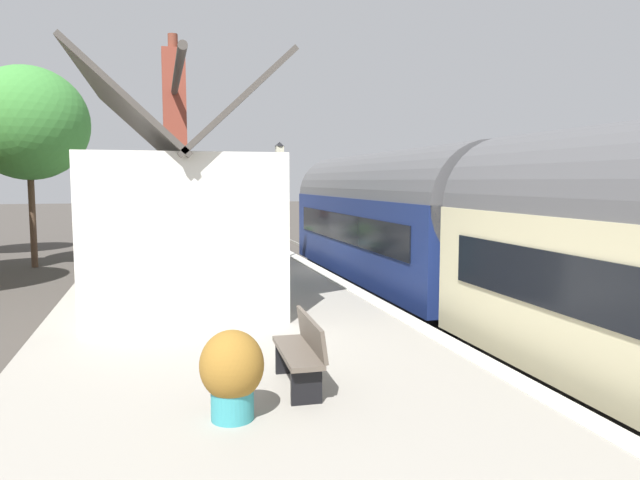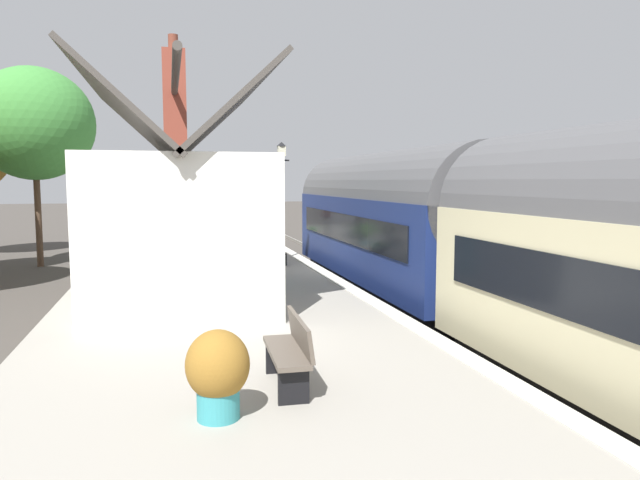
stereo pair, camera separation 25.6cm
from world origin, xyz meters
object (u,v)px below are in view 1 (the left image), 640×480
planter_bench_left (232,371)px  tree_behind_building (28,123)px  planter_edge_near (258,235)px  planter_corner_building (278,255)px  station_sign_board (264,216)px  planter_edge_far (224,236)px  train (484,242)px  planter_under_sign (203,231)px  station_building (180,220)px  bench_near_building (216,241)px  lamp_post_platform (280,178)px  bench_platform_end (207,231)px  planter_bench_right (214,250)px  bench_by_lamp (302,350)px

planter_bench_left → tree_behind_building: tree_behind_building is taller
planter_edge_near → planter_corner_building: planter_corner_building is taller
planter_edge_near → station_sign_board: size_ratio=0.51×
planter_bench_left → planter_edge_far: bearing=-5.9°
train → planter_under_sign: size_ratio=29.86×
train → planter_bench_left: size_ratio=22.37×
planter_bench_left → tree_behind_building: bearing=16.1°
station_building → bench_near_building: bearing=-11.7°
train → lamp_post_platform: size_ratio=5.77×
station_sign_board → lamp_post_platform: bearing=178.2°
planter_bench_left → station_sign_board: (16.03, -3.16, 0.66)m
bench_near_building → lamp_post_platform: 3.43m
planter_edge_far → planter_under_sign: planter_edge_far is taller
lamp_post_platform → planter_bench_left: bearing=166.1°
planter_under_sign → tree_behind_building: size_ratio=0.09×
bench_platform_end → planter_edge_far: 2.37m
planter_bench_right → station_sign_board: bearing=-28.9°
planter_edge_near → tree_behind_building: size_ratio=0.10×
bench_platform_end → lamp_post_platform: lamp_post_platform is taller
train → station_sign_board: size_ratio=13.87×
station_building → planter_bench_right: bearing=-14.2°
bench_by_lamp → planter_under_sign: bench_by_lamp is taller
planter_under_sign → lamp_post_platform: lamp_post_platform is taller
bench_platform_end → planter_edge_near: 2.11m
bench_by_lamp → planter_under_sign: (18.61, -0.15, -0.08)m
planter_bench_left → station_sign_board: size_ratio=0.62×
station_building → bench_by_lamp: station_building is taller
lamp_post_platform → bench_near_building: bearing=45.0°
bench_near_building → tree_behind_building: tree_behind_building is taller
train → station_sign_board: (11.50, 2.59, -0.10)m
planter_edge_far → planter_edge_near: (2.11, -1.62, -0.19)m
lamp_post_platform → station_sign_board: 4.01m
station_sign_board → tree_behind_building: bearing=68.5°
bench_near_building → planter_edge_far: planter_edge_far is taller
lamp_post_platform → planter_edge_far: bearing=20.8°
bench_by_lamp → bench_near_building: same height
bench_platform_end → train: bearing=-161.6°
planter_edge_far → lamp_post_platform: (-3.68, -1.40, 2.14)m
planter_bench_right → station_sign_board: size_ratio=0.53×
planter_bench_left → planter_under_sign: planter_bench_left is taller
station_building → lamp_post_platform: bearing=-33.7°
planter_bench_left → bench_platform_end: bearing=-3.7°
bench_near_building → planter_bench_left: size_ratio=1.46×
bench_by_lamp → planter_bench_left: planter_bench_left is taller
bench_near_building → planter_corner_building: (-2.85, -1.61, -0.18)m
train → planter_bench_right: size_ratio=26.36×
planter_bench_right → bench_platform_end: bearing=-2.4°
planter_corner_building → tree_behind_building: tree_behind_building is taller
bench_near_building → tree_behind_building: size_ratio=0.18×
bench_near_building → planter_bench_left: planter_bench_left is taller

